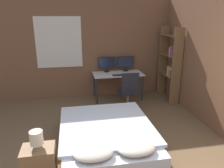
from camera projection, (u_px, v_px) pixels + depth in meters
name	position (u px, v px, depth m)	size (l,w,h in m)	color
wall_back	(101.00, 49.00, 6.08)	(12.00, 0.08, 2.70)	brown
wall_side_right	(223.00, 66.00, 4.08)	(0.06, 12.00, 2.70)	brown
bed	(107.00, 138.00, 3.76)	(1.57, 1.97, 0.53)	brown
nightstand	(40.00, 165.00, 3.02)	(0.44, 0.34, 0.55)	brown
bedside_lamp	(36.00, 138.00, 2.89)	(0.18, 0.18, 0.26)	gray
desk	(118.00, 76.00, 5.99)	(1.35, 0.66, 0.73)	beige
monitor_left	(107.00, 63.00, 6.06)	(0.48, 0.16, 0.41)	black
monitor_right	(126.00, 63.00, 6.15)	(0.48, 0.16, 0.41)	black
keyboard	(120.00, 75.00, 5.75)	(0.38, 0.13, 0.02)	black
computer_mouse	(130.00, 74.00, 5.80)	(0.07, 0.05, 0.04)	black
office_chair	(128.00, 94.00, 5.36)	(0.52, 0.52, 0.96)	black
bookshelf	(171.00, 61.00, 5.77)	(0.27, 0.87, 1.97)	brown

